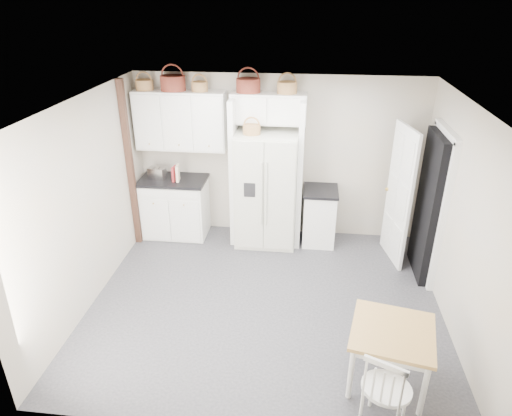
# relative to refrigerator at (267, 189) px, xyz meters

# --- Properties ---
(floor) EXTENTS (4.50, 4.50, 0.00)m
(floor) POSITION_rel_refrigerator_xyz_m (0.15, -1.64, -0.90)
(floor) COLOR #2D2C35
(floor) RESTS_ON ground
(ceiling) EXTENTS (4.50, 4.50, 0.00)m
(ceiling) POSITION_rel_refrigerator_xyz_m (0.15, -1.64, 1.70)
(ceiling) COLOR white
(ceiling) RESTS_ON wall_back
(wall_back) EXTENTS (4.50, 0.00, 4.50)m
(wall_back) POSITION_rel_refrigerator_xyz_m (0.15, 0.36, 0.40)
(wall_back) COLOR #ADAAA4
(wall_back) RESTS_ON floor
(wall_left) EXTENTS (0.00, 4.00, 4.00)m
(wall_left) POSITION_rel_refrigerator_xyz_m (-2.10, -1.64, 0.40)
(wall_left) COLOR #ADAAA4
(wall_left) RESTS_ON floor
(wall_right) EXTENTS (0.00, 4.00, 4.00)m
(wall_right) POSITION_rel_refrigerator_xyz_m (2.40, -1.64, 0.40)
(wall_right) COLOR #ADAAA4
(wall_right) RESTS_ON floor
(refrigerator) EXTENTS (0.93, 0.75, 1.81)m
(refrigerator) POSITION_rel_refrigerator_xyz_m (0.00, 0.00, 0.00)
(refrigerator) COLOR beige
(refrigerator) RESTS_ON floor
(base_cab_left) EXTENTS (1.02, 0.64, 0.94)m
(base_cab_left) POSITION_rel_refrigerator_xyz_m (-1.51, 0.06, -0.43)
(base_cab_left) COLOR white
(base_cab_left) RESTS_ON floor
(base_cab_right) EXTENTS (0.50, 0.59, 0.87)m
(base_cab_right) POSITION_rel_refrigerator_xyz_m (0.84, 0.06, -0.47)
(base_cab_right) COLOR white
(base_cab_right) RESTS_ON floor
(dining_table) EXTENTS (0.94, 0.94, 0.67)m
(dining_table) POSITION_rel_refrigerator_xyz_m (1.54, -2.83, -0.57)
(dining_table) COLOR #AB7C41
(dining_table) RESTS_ON floor
(windsor_chair) EXTENTS (0.59, 0.57, 0.93)m
(windsor_chair) POSITION_rel_refrigerator_xyz_m (1.42, -3.39, -0.44)
(windsor_chair) COLOR white
(windsor_chair) RESTS_ON floor
(counter_left) EXTENTS (1.06, 0.69, 0.04)m
(counter_left) POSITION_rel_refrigerator_xyz_m (-1.51, 0.06, 0.06)
(counter_left) COLOR black
(counter_left) RESTS_ON base_cab_left
(counter_right) EXTENTS (0.53, 0.63, 0.04)m
(counter_right) POSITION_rel_refrigerator_xyz_m (0.84, 0.06, -0.01)
(counter_right) COLOR black
(counter_right) RESTS_ON base_cab_right
(toaster) EXTENTS (0.29, 0.20, 0.19)m
(toaster) POSITION_rel_refrigerator_xyz_m (-1.75, 0.01, 0.18)
(toaster) COLOR silver
(toaster) RESTS_ON counter_left
(cookbook_red) EXTENTS (0.06, 0.16, 0.24)m
(cookbook_red) POSITION_rel_refrigerator_xyz_m (-1.45, -0.02, 0.20)
(cookbook_red) COLOR #A2262A
(cookbook_red) RESTS_ON counter_left
(cookbook_cream) EXTENTS (0.06, 0.18, 0.26)m
(cookbook_cream) POSITION_rel_refrigerator_xyz_m (-1.40, -0.02, 0.21)
(cookbook_cream) COLOR beige
(cookbook_cream) RESTS_ON counter_left
(basket_upper_a) EXTENTS (0.26, 0.26, 0.15)m
(basket_upper_a) POSITION_rel_refrigerator_xyz_m (-1.87, 0.19, 1.52)
(basket_upper_a) COLOR #9C7747
(basket_upper_a) RESTS_ON upper_cabinet
(basket_upper_b) EXTENTS (0.37, 0.37, 0.22)m
(basket_upper_b) POSITION_rel_refrigerator_xyz_m (-1.43, 0.19, 1.56)
(basket_upper_b) COLOR #58241C
(basket_upper_b) RESTS_ON upper_cabinet
(basket_upper_c) EXTENTS (0.24, 0.24, 0.14)m
(basket_upper_c) POSITION_rel_refrigerator_xyz_m (-1.03, 0.19, 1.52)
(basket_upper_c) COLOR #9C7747
(basket_upper_c) RESTS_ON upper_cabinet
(basket_bridge_a) EXTENTS (0.36, 0.36, 0.20)m
(basket_bridge_a) POSITION_rel_refrigerator_xyz_m (-0.30, 0.19, 1.55)
(basket_bridge_a) COLOR #58241C
(basket_bridge_a) RESTS_ON bridge_cabinet
(basket_bridge_b) EXTENTS (0.29, 0.29, 0.17)m
(basket_bridge_b) POSITION_rel_refrigerator_xyz_m (0.27, 0.19, 1.53)
(basket_bridge_b) COLOR #9C7747
(basket_bridge_b) RESTS_ON bridge_cabinet
(basket_fridge_a) EXTENTS (0.26, 0.26, 0.14)m
(basket_fridge_a) POSITION_rel_refrigerator_xyz_m (-0.22, -0.10, 0.97)
(basket_fridge_a) COLOR #9C7747
(basket_fridge_a) RESTS_ON refrigerator
(upper_cabinet) EXTENTS (1.40, 0.34, 0.90)m
(upper_cabinet) POSITION_rel_refrigerator_xyz_m (-1.35, 0.19, 1.00)
(upper_cabinet) COLOR white
(upper_cabinet) RESTS_ON wall_back
(bridge_cabinet) EXTENTS (1.12, 0.34, 0.45)m
(bridge_cabinet) POSITION_rel_refrigerator_xyz_m (0.00, 0.19, 1.22)
(bridge_cabinet) COLOR white
(bridge_cabinet) RESTS_ON wall_back
(fridge_panel_left) EXTENTS (0.08, 0.60, 2.30)m
(fridge_panel_left) POSITION_rel_refrigerator_xyz_m (-0.51, 0.06, 0.25)
(fridge_panel_left) COLOR white
(fridge_panel_left) RESTS_ON floor
(fridge_panel_right) EXTENTS (0.08, 0.60, 2.30)m
(fridge_panel_right) POSITION_rel_refrigerator_xyz_m (0.51, 0.06, 0.25)
(fridge_panel_right) COLOR white
(fridge_panel_right) RESTS_ON floor
(trim_post) EXTENTS (0.09, 0.09, 2.60)m
(trim_post) POSITION_rel_refrigerator_xyz_m (-2.05, -0.29, 0.40)
(trim_post) COLOR black
(trim_post) RESTS_ON floor
(doorway_void) EXTENTS (0.18, 0.85, 2.05)m
(doorway_void) POSITION_rel_refrigerator_xyz_m (2.31, -0.64, 0.12)
(doorway_void) COLOR black
(doorway_void) RESTS_ON floor
(door_slab) EXTENTS (0.21, 0.79, 2.05)m
(door_slab) POSITION_rel_refrigerator_xyz_m (1.95, -0.31, 0.12)
(door_slab) COLOR white
(door_slab) RESTS_ON floor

